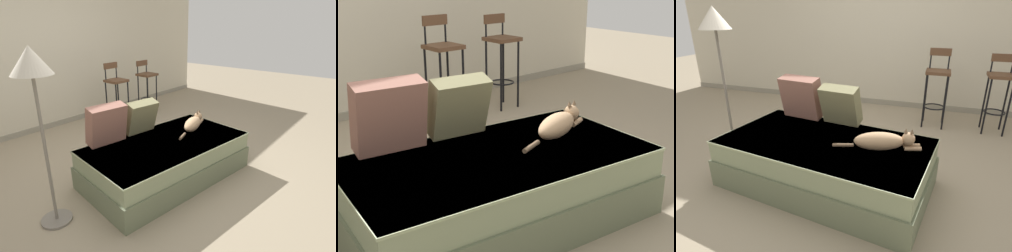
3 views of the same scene
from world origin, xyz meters
TOP-DOWN VIEW (x-y plane):
  - ground_plane at (0.00, 0.00)m, footprint 16.00×16.00m
  - wall_back_panel at (0.00, 2.25)m, footprint 8.00×0.10m
  - wall_baseboard_trim at (0.00, 2.20)m, footprint 8.00×0.02m
  - couch at (0.00, -0.40)m, footprint 2.00×1.27m
  - throw_pillow_corner at (-0.46, 0.08)m, footprint 0.46×0.29m
  - throw_pillow_middle at (0.01, 0.01)m, footprint 0.42×0.30m
  - cat at (0.53, -0.41)m, footprint 0.73×0.30m
  - bar_stool_near_window at (0.89, 1.49)m, footprint 0.32×0.32m
  - bar_stool_by_doorway at (1.67, 1.49)m, footprint 0.32×0.32m
  - floor_lamp at (-1.27, -0.12)m, footprint 0.32×0.32m

SIDE VIEW (x-z plane):
  - ground_plane at x=0.00m, z-range 0.00..0.00m
  - wall_baseboard_trim at x=0.00m, z-range 0.00..0.09m
  - couch at x=0.00m, z-range 0.00..0.46m
  - cat at x=0.53m, z-range 0.43..0.62m
  - bar_stool_near_window at x=0.89m, z-range 0.09..1.16m
  - bar_stool_by_doorway at x=1.67m, z-range 0.12..1.14m
  - throw_pillow_middle at x=0.01m, z-range 0.45..0.87m
  - throw_pillow_corner at x=-0.46m, z-range 0.45..0.91m
  - wall_back_panel at x=0.00m, z-range 0.00..2.60m
  - floor_lamp at x=-1.27m, z-range 0.54..2.12m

